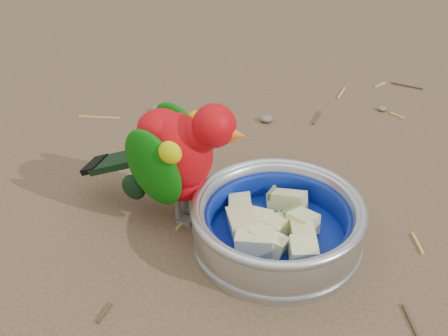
{
  "coord_description": "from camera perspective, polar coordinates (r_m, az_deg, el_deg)",
  "views": [
    {
      "loc": [
        -0.16,
        -0.59,
        0.5
      ],
      "look_at": [
        -0.06,
        0.03,
        0.08
      ],
      "focal_mm": 50.0,
      "sensor_mm": 36.0,
      "label": 1
    }
  ],
  "objects": [
    {
      "name": "ground",
      "position": [
        0.79,
        4.63,
        -5.56
      ],
      "size": [
        60.0,
        60.0,
        0.0
      ],
      "primitive_type": "plane",
      "color": "brown"
    },
    {
      "name": "food_bowl",
      "position": [
        0.76,
        4.85,
        -6.59
      ],
      "size": [
        0.2,
        0.2,
        0.02
      ],
      "primitive_type": "cylinder",
      "color": "#B2B2BA",
      "rests_on": "ground"
    },
    {
      "name": "bowl_wall",
      "position": [
        0.74,
        4.95,
        -4.84
      ],
      "size": [
        0.2,
        0.2,
        0.04
      ],
      "primitive_type": null,
      "color": "#B2B2BA",
      "rests_on": "food_bowl"
    },
    {
      "name": "fruit_wedges",
      "position": [
        0.75,
        4.93,
        -5.25
      ],
      "size": [
        0.12,
        0.12,
        0.03
      ],
      "primitive_type": null,
      "color": "beige",
      "rests_on": "food_bowl"
    },
    {
      "name": "lory_parrot",
      "position": [
        0.77,
        -4.32,
        0.53
      ],
      "size": [
        0.22,
        0.19,
        0.16
      ],
      "primitive_type": null,
      "rotation": [
        0.0,
        0.0,
        -2.11
      ],
      "color": "#BD060D",
      "rests_on": "ground"
    },
    {
      "name": "ground_debris",
      "position": [
        0.85,
        5.45,
        -2.45
      ],
      "size": [
        0.9,
        0.8,
        0.01
      ],
      "primitive_type": null,
      "color": "#AD9C45",
      "rests_on": "ground"
    }
  ]
}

